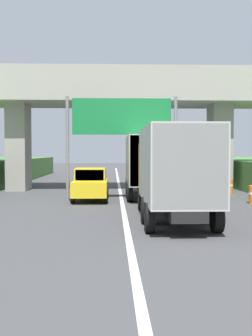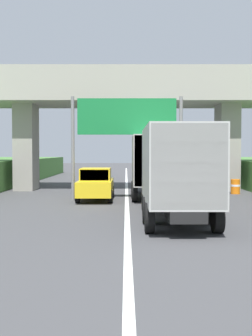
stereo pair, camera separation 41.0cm
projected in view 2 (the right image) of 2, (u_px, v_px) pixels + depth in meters
lane_centre_stripe at (126, 200)px, 21.94m from camera, size 0.20×87.62×0.01m
overpass_bridge at (125, 101)px, 27.66m from camera, size 40.00×4.80×7.99m
overhead_highway_sign at (126, 124)px, 21.51m from camera, size 5.88×0.18×5.49m
truck_orange at (174, 169)px, 15.14m from camera, size 2.44×7.30×3.44m
truck_silver at (151, 163)px, 23.26m from camera, size 2.44×7.30×3.44m
car_black at (176, 169)px, 41.28m from camera, size 1.86×4.10×1.72m
car_yellow at (95, 184)px, 21.75m from camera, size 1.86×4.10×1.72m
construction_barrel_4 at (234, 186)px, 25.14m from camera, size 0.57×0.57×0.90m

